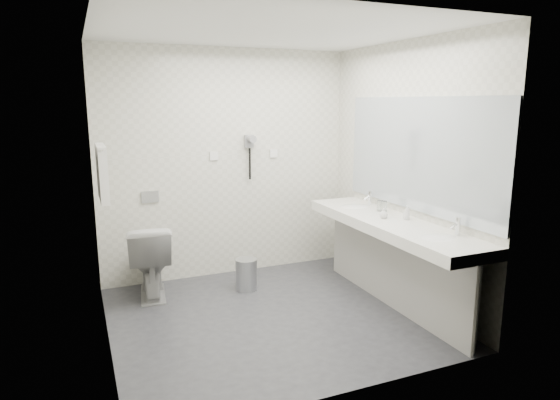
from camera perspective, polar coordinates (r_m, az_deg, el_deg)
name	(u,v)px	position (r m, az deg, el deg)	size (l,w,h in m)	color
floor	(271,317)	(4.60, -1.03, -13.44)	(2.80, 2.80, 0.00)	#2E2E34
ceiling	(270,30)	(4.21, -1.15, 19.18)	(2.80, 2.80, 0.00)	silver
wall_back	(227,164)	(5.44, -6.18, 4.15)	(2.80, 2.80, 0.00)	silver
wall_front	(348,213)	(3.08, 7.94, -1.48)	(2.80, 2.80, 0.00)	silver
wall_left	(99,193)	(3.94, -20.38, 0.72)	(2.60, 2.60, 0.00)	silver
wall_right	(404,173)	(4.91, 14.28, 3.09)	(2.60, 2.60, 0.00)	silver
vanity_counter	(391,225)	(4.68, 12.79, -2.87)	(0.55, 2.20, 0.10)	white
vanity_panel	(391,268)	(4.81, 12.81, -7.74)	(0.03, 2.15, 0.75)	#9C9994
vanity_post_near	(475,310)	(4.10, 21.79, -11.77)	(0.06, 0.06, 0.75)	silver
vanity_post_far	(339,240)	(5.66, 6.93, -4.63)	(0.06, 0.06, 0.75)	silver
mirror	(417,154)	(4.72, 15.71, 5.14)	(0.02, 2.20, 1.05)	#B2BCC6
basin_near	(438,239)	(4.18, 17.98, -4.36)	(0.40, 0.31, 0.05)	white
basin_far	(354,208)	(5.20, 8.65, -0.90)	(0.40, 0.31, 0.05)	white
faucet_near	(458,226)	(4.29, 20.04, -2.88)	(0.04, 0.04, 0.15)	silver
faucet_far	(370,198)	(5.28, 10.49, 0.24)	(0.04, 0.04, 0.15)	silver
soap_bottle_a	(406,214)	(4.72, 14.50, -1.61)	(0.04, 0.04, 0.09)	white
soap_bottle_b	(384,213)	(4.71, 12.01, -1.53)	(0.07, 0.07, 0.10)	white
soap_bottle_c	(407,213)	(4.69, 14.60, -1.43)	(0.05, 0.05, 0.14)	white
glass_left	(384,206)	(4.98, 12.03, -0.75)	(0.06, 0.06, 0.11)	silver
glass_right	(380,206)	(5.02, 11.57, -0.64)	(0.06, 0.06, 0.11)	silver
toilet	(150,260)	(5.11, -14.88, -6.73)	(0.42, 0.74, 0.75)	white
flush_plate	(150,197)	(5.30, -14.90, 0.35)	(0.18, 0.02, 0.12)	#B2B5BA
pedal_bin	(246,275)	(5.16, -3.95, -8.72)	(0.23, 0.23, 0.32)	#B2B5BA
bin_lid	(246,260)	(5.10, -3.97, -6.97)	(0.23, 0.23, 0.01)	#B2B5BA
towel_rail	(99,147)	(4.44, -20.35, 5.78)	(0.02, 0.02, 0.62)	silver
towel_near	(103,175)	(4.33, -19.93, 2.75)	(0.07, 0.24, 0.48)	white
towel_far	(101,171)	(4.61, -20.12, 3.22)	(0.07, 0.24, 0.48)	white
dryer_cradle	(249,141)	(5.46, -3.62, 6.86)	(0.10, 0.04, 0.14)	gray
dryer_barrel	(251,139)	(5.40, -3.38, 7.13)	(0.08, 0.08, 0.14)	gray
dryer_cord	(250,164)	(5.48, -3.54, 4.24)	(0.02, 0.02, 0.35)	black
switch_plate_a	(214,156)	(5.38, -7.71, 5.10)	(0.09, 0.02, 0.09)	white
switch_plate_b	(274,153)	(5.60, -0.75, 5.45)	(0.09, 0.02, 0.09)	white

